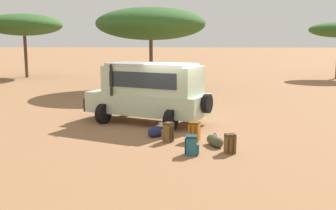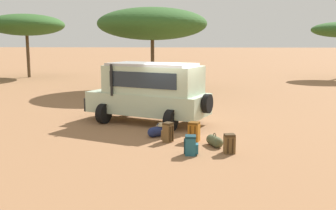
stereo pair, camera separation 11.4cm
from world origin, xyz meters
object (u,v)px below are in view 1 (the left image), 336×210
object	(u,v)px
acacia_tree_centre_back	(151,24)
duffel_bag_soft_canvas	(215,141)
duffel_bag_low_black_case	(159,131)
backpack_outermost	(192,145)
acacia_tree_left_mid	(24,25)
backpack_beside_front_wheel	(194,132)
backpack_near_rear_wheel	(168,132)
backpack_cluster_center	(230,144)
safari_vehicle	(150,91)

from	to	relation	value
acacia_tree_centre_back	duffel_bag_soft_canvas	bearing A→B (deg)	-76.26
duffel_bag_low_black_case	acacia_tree_centre_back	bearing A→B (deg)	96.85
backpack_outermost	acacia_tree_left_mid	size ratio (longest dim) A/B	0.08
backpack_beside_front_wheel	acacia_tree_left_mid	world-z (taller)	acacia_tree_left_mid
backpack_near_rear_wheel	backpack_outermost	distance (m)	1.65
backpack_near_rear_wheel	acacia_tree_left_mid	distance (m)	26.43
duffel_bag_soft_canvas	acacia_tree_left_mid	world-z (taller)	acacia_tree_left_mid
backpack_cluster_center	backpack_outermost	distance (m)	1.17
backpack_cluster_center	duffel_bag_soft_canvas	size ratio (longest dim) A/B	0.79
safari_vehicle	backpack_beside_front_wheel	world-z (taller)	safari_vehicle
safari_vehicle	acacia_tree_left_mid	size ratio (longest dim) A/B	0.74
acacia_tree_left_mid	safari_vehicle	bearing A→B (deg)	-55.27
backpack_outermost	acacia_tree_centre_back	distance (m)	15.91
backpack_cluster_center	backpack_near_rear_wheel	bearing A→B (deg)	148.10
backpack_near_rear_wheel	duffel_bag_soft_canvas	size ratio (longest dim) A/B	0.88
backpack_outermost	duffel_bag_soft_canvas	size ratio (longest dim) A/B	0.78
backpack_cluster_center	acacia_tree_left_mid	bearing A→B (deg)	124.56
backpack_outermost	acacia_tree_left_mid	xyz separation A→B (m)	(-14.82, 23.42, 4.37)
acacia_tree_left_mid	backpack_cluster_center	bearing A→B (deg)	-55.44
acacia_tree_left_mid	duffel_bag_low_black_case	bearing A→B (deg)	-57.17
duffel_bag_low_black_case	backpack_beside_front_wheel	bearing A→B (deg)	-26.92
safari_vehicle	duffel_bag_soft_canvas	xyz separation A→B (m)	(2.45, -3.47, -1.13)
backpack_cluster_center	backpack_beside_front_wheel	bearing A→B (deg)	127.72
duffel_bag_low_black_case	duffel_bag_soft_canvas	bearing A→B (deg)	-32.66
backpack_beside_front_wheel	duffel_bag_soft_canvas	size ratio (longest dim) A/B	0.87
backpack_beside_front_wheel	acacia_tree_centre_back	world-z (taller)	acacia_tree_centre_back
acacia_tree_centre_back	backpack_outermost	bearing A→B (deg)	-79.88
backpack_cluster_center	backpack_near_rear_wheel	world-z (taller)	backpack_near_rear_wheel
backpack_beside_front_wheel	backpack_near_rear_wheel	world-z (taller)	backpack_near_rear_wheel
safari_vehicle	duffel_bag_soft_canvas	bearing A→B (deg)	-54.81
backpack_near_rear_wheel	acacia_tree_centre_back	bearing A→B (deg)	97.98
backpack_cluster_center	backpack_near_rear_wheel	size ratio (longest dim) A/B	0.89
duffel_bag_low_black_case	acacia_tree_left_mid	xyz separation A→B (m)	(-13.67, 21.18, 4.48)
safari_vehicle	duffel_bag_soft_canvas	size ratio (longest dim) A/B	7.18
duffel_bag_low_black_case	backpack_outermost	bearing A→B (deg)	-62.82
backpack_beside_front_wheel	backpack_cluster_center	bearing A→B (deg)	-52.28
duffel_bag_low_black_case	safari_vehicle	bearing A→B (deg)	103.66
backpack_beside_front_wheel	backpack_near_rear_wheel	distance (m)	0.89
backpack_near_rear_wheel	safari_vehicle	bearing A→B (deg)	106.75
safari_vehicle	acacia_tree_left_mid	bearing A→B (deg)	124.73
duffel_bag_low_black_case	duffel_bag_soft_canvas	xyz separation A→B (m)	(1.90, -1.22, -0.02)
safari_vehicle	duffel_bag_soft_canvas	distance (m)	4.40
duffel_bag_soft_canvas	acacia_tree_centre_back	size ratio (longest dim) A/B	0.10
backpack_near_rear_wheel	duffel_bag_soft_canvas	bearing A→B (deg)	-15.57
safari_vehicle	duffel_bag_low_black_case	world-z (taller)	safari_vehicle
backpack_near_rear_wheel	backpack_outermost	world-z (taller)	backpack_near_rear_wheel
backpack_outermost	safari_vehicle	bearing A→B (deg)	110.70
safari_vehicle	acacia_tree_left_mid	xyz separation A→B (m)	(-13.12, 18.93, 3.36)
safari_vehicle	acacia_tree_centre_back	world-z (taller)	acacia_tree_centre_back
safari_vehicle	backpack_outermost	bearing A→B (deg)	-69.30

